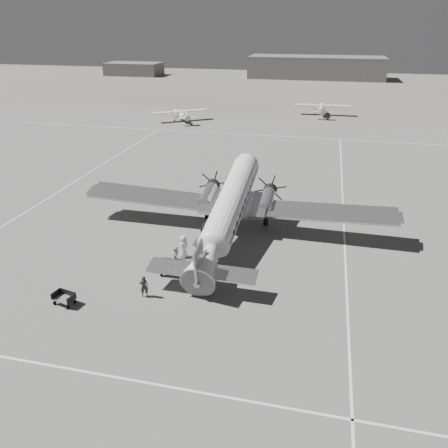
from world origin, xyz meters
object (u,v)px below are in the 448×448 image
at_px(ramp_agent, 177,257).
at_px(baggage_cart_near, 172,268).
at_px(dc3_airliner, 229,209).
at_px(passenger, 184,247).
at_px(baggage_cart_far, 64,299).
at_px(light_plane_left, 181,116).
at_px(light_plane_right, 322,110).
at_px(ground_crew, 144,286).
at_px(hangar_main, 316,67).
at_px(shed_secondary, 134,69).

bearing_deg(ramp_agent, baggage_cart_near, 176.68).
relative_size(dc3_airliner, passenger, 14.84).
bearing_deg(baggage_cart_far, passenger, 65.55).
bearing_deg(baggage_cart_far, dc3_airliner, 66.59).
distance_m(light_plane_left, light_plane_right, 27.42).
bearing_deg(baggage_cart_near, light_plane_left, 108.12).
bearing_deg(light_plane_right, dc3_airliner, -97.62).
relative_size(dc3_airliner, ramp_agent, 15.42).
relative_size(baggage_cart_near, ground_crew, 1.18).
bearing_deg(baggage_cart_far, light_plane_right, 89.88).
xyz_separation_m(hangar_main, dc3_airliner, (-2.60, -116.95, -0.65)).
xyz_separation_m(dc3_airliner, baggage_cart_near, (-2.76, -6.74, -2.12)).
relative_size(shed_secondary, passenger, 9.62).
bearing_deg(dc3_airliner, hangar_main, 89.41).
height_order(baggage_cart_near, passenger, passenger).
distance_m(hangar_main, light_plane_left, 75.72).
relative_size(baggage_cart_near, baggage_cart_far, 1.27).
bearing_deg(light_plane_right, light_plane_left, -156.97).
relative_size(light_plane_left, ramp_agent, 5.55).
bearing_deg(shed_secondary, passenger, -64.78).
bearing_deg(ground_crew, shed_secondary, -93.72).
bearing_deg(ground_crew, baggage_cart_near, -134.47).
distance_m(shed_secondary, ground_crew, 133.06).
bearing_deg(baggage_cart_near, dc3_airliner, 68.44).
xyz_separation_m(light_plane_left, baggage_cart_near, (15.99, -51.07, -0.52)).
distance_m(hangar_main, ground_crew, 126.91).
height_order(hangar_main, dc3_airliner, hangar_main).
bearing_deg(passenger, hangar_main, 15.57).
distance_m(light_plane_left, baggage_cart_near, 53.52).
height_order(light_plane_left, baggage_cart_far, light_plane_left).
distance_m(dc3_airliner, ground_crew, 10.62).
relative_size(light_plane_right, passenger, 5.79).
bearing_deg(baggage_cart_far, ramp_agent, 58.81).
height_order(dc3_airliner, passenger, dc3_airliner).
xyz_separation_m(shed_secondary, ground_crew, (53.71, -121.73, -1.22)).
height_order(light_plane_left, baggage_cart_near, light_plane_left).
bearing_deg(shed_secondary, hangar_main, 4.76).
height_order(hangar_main, ground_crew, hangar_main).
bearing_deg(ramp_agent, ground_crew, 164.18).
relative_size(dc3_airliner, ground_crew, 17.69).
xyz_separation_m(hangar_main, light_plane_left, (-21.35, -72.61, -2.26)).
xyz_separation_m(baggage_cart_far, ground_crew, (4.75, 2.02, 0.37)).
xyz_separation_m(shed_secondary, passenger, (54.67, -116.06, -1.06)).
height_order(shed_secondary, dc3_airliner, dc3_airliner).
relative_size(ground_crew, ramp_agent, 0.87).
relative_size(hangar_main, dc3_airliner, 1.51).
bearing_deg(hangar_main, passenger, -92.52).
bearing_deg(ground_crew, hangar_main, -120.37).
bearing_deg(dc3_airliner, ground_crew, -109.98).
relative_size(dc3_airliner, baggage_cart_far, 19.03).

